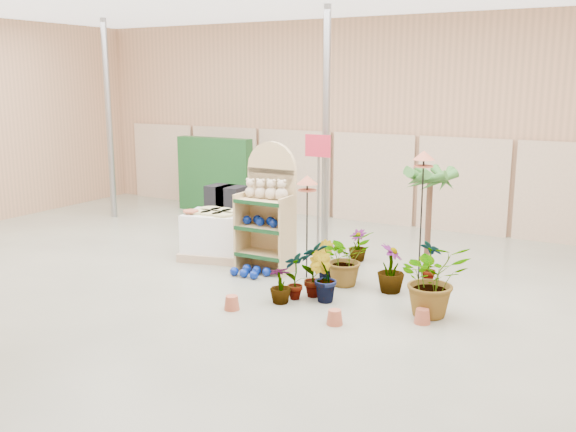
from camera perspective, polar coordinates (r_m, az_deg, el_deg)
name	(u,v)px	position (r m, az deg, el deg)	size (l,w,h in m)	color
room	(252,143)	(9.86, -3.21, 6.46)	(15.20, 12.10, 4.70)	slate
display_shelf	(269,212)	(10.77, -1.70, 0.36)	(0.91, 0.57, 2.17)	tan
teddy_bears	(267,191)	(10.60, -1.86, 2.27)	(0.80, 0.21, 0.34)	#C9B293
gazing_balls_shelf	(265,221)	(10.70, -2.03, -0.48)	(0.80, 0.27, 0.15)	navy
gazing_balls_floor	(250,272)	(10.59, -3.36, -4.96)	(0.63, 0.39, 0.15)	navy
pallet_stack	(217,235)	(11.64, -6.35, -1.68)	(1.38, 1.24, 0.87)	tan
charcoal_planters	(227,209)	(13.50, -5.48, 0.59)	(0.80, 0.50, 1.00)	black
trellis_stock	(215,175)	(15.67, -6.52, 3.65)	(2.00, 0.30, 1.80)	#16431B
offer_sign	(318,169)	(11.68, 2.69, 4.16)	(0.50, 0.08, 2.20)	gray
bird_table_front	(307,183)	(10.18, 1.72, 2.94)	(0.34, 0.34, 1.69)	black
bird_table_right	(424,160)	(10.06, 11.97, 4.87)	(0.34, 0.34, 2.11)	black
bird_table_back	(259,156)	(13.97, -2.56, 5.34)	(0.34, 0.34, 1.66)	black
palm	(430,177)	(10.83, 12.54, 3.40)	(0.70, 0.70, 1.86)	brown
potted_plant_0	(314,268)	(9.53, 2.30, -4.66)	(0.46, 0.31, 0.87)	#2D6023
potted_plant_1	(323,277)	(9.34, 3.12, -5.45)	(0.40, 0.33, 0.73)	#2D6023
potted_plant_2	(345,258)	(10.10, 5.12, -3.70)	(0.79, 0.68, 0.88)	#2D6023
potted_plant_3	(391,269)	(9.85, 9.14, -4.63)	(0.41, 0.41, 0.74)	#2D6023
potted_plant_4	(430,261)	(10.41, 12.50, -3.94)	(0.37, 0.25, 0.71)	#2D6023
potted_plant_5	(324,260)	(10.44, 3.26, -3.89)	(0.34, 0.27, 0.62)	#2D6023
potted_plant_7	(281,285)	(9.29, -0.67, -6.12)	(0.31, 0.31, 0.55)	#2D6023
potted_plant_8	(296,275)	(9.43, 0.69, -5.24)	(0.39, 0.26, 0.74)	#2D6023
potted_plant_10	(433,279)	(8.96, 12.76, -5.48)	(0.94, 0.81, 1.04)	#2D6023
potted_plant_11	(358,245)	(11.47, 6.21, -2.60)	(0.32, 0.32, 0.57)	#2D6023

